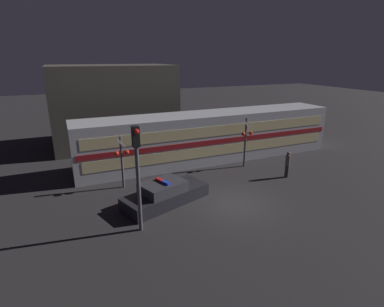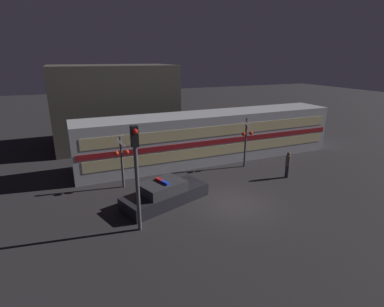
# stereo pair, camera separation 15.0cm
# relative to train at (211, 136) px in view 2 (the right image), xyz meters

# --- Properties ---
(ground_plane) EXTENTS (120.00, 120.00, 0.00)m
(ground_plane) POSITION_rel_train_xyz_m (-2.20, -7.30, -1.82)
(ground_plane) COLOR #262326
(train) EXTENTS (20.04, 3.11, 3.64)m
(train) POSITION_rel_train_xyz_m (0.00, 0.00, 0.00)
(train) COLOR #B7BABF
(train) RESTS_ON ground_plane
(police_car) EXTENTS (5.15, 3.27, 1.38)m
(police_car) POSITION_rel_train_xyz_m (-5.61, -5.64, -1.31)
(police_car) COLOR black
(police_car) RESTS_ON ground_plane
(pedestrian) EXTENTS (0.29, 0.29, 1.75)m
(pedestrian) POSITION_rel_train_xyz_m (2.94, -5.37, -0.92)
(pedestrian) COLOR #2D2833
(pedestrian) RESTS_ON ground_plane
(crossing_signal_near) EXTENTS (0.89, 0.36, 3.57)m
(crossing_signal_near) POSITION_rel_train_xyz_m (1.52, -2.53, 0.25)
(crossing_signal_near) COLOR #4C4C51
(crossing_signal_near) RESTS_ON ground_plane
(crossing_signal_far) EXTENTS (0.89, 0.36, 3.21)m
(crossing_signal_far) POSITION_rel_train_xyz_m (-7.28, -2.70, 0.06)
(crossing_signal_far) COLOR #4C4C51
(crossing_signal_far) RESTS_ON ground_plane
(traffic_light_corner) EXTENTS (0.30, 0.46, 4.90)m
(traffic_light_corner) POSITION_rel_train_xyz_m (-7.52, -7.75, 1.28)
(traffic_light_corner) COLOR #4C4C51
(traffic_light_corner) RESTS_ON ground_plane
(building_left) EXTENTS (10.43, 6.80, 6.96)m
(building_left) POSITION_rel_train_xyz_m (-5.89, 7.88, 1.66)
(building_left) COLOR #47423D
(building_left) RESTS_ON ground_plane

